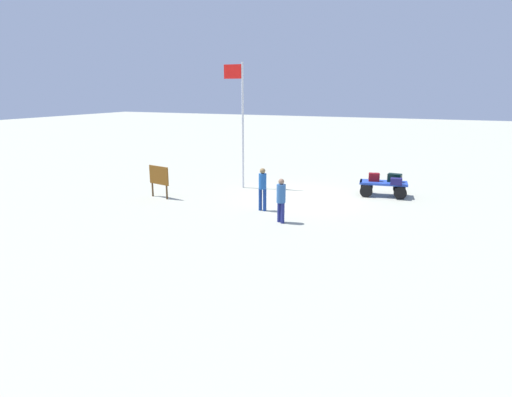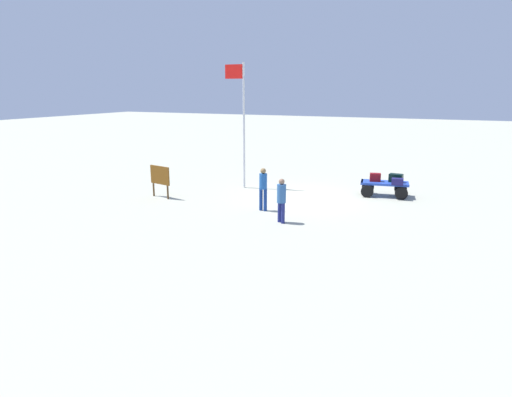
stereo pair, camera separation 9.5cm
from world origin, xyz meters
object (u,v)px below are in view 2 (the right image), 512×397
Objects in this scene: suitcase_navy at (397,182)px; suitcase_olive at (375,177)px; worker_trailing at (263,187)px; flagpole at (242,114)px; signboard at (160,177)px; luggage_cart at (384,186)px; suitcase_maroon at (396,178)px; worker_lead at (281,198)px.

suitcase_olive is at bearing -20.62° from suitcase_navy.
worker_trailing is 0.29× the size of flagpole.
luggage_cart is at bearing -154.09° from signboard.
signboard reaches higher than suitcase_navy.
suitcase_maroon is 7.70m from flagpole.
flagpole is 4.92m from signboard.
signboard is at bearing 25.75° from suitcase_maroon.
suitcase_navy is (-0.62, 0.42, 0.33)m from luggage_cart.
worker_trailing is at bearing -44.77° from worker_lead.
worker_lead reaches higher than suitcase_maroon.
worker_lead is at bearing 167.49° from signboard.
suitcase_maroon is at bearing -76.60° from suitcase_navy.
flagpole is (2.67, -3.57, 2.58)m from worker_trailing.
worker_trailing is at bearing 178.24° from signboard.
suitcase_navy is (-0.15, 0.62, -0.04)m from suitcase_maroon.
worker_lead is 1.14× the size of signboard.
signboard reaches higher than suitcase_maroon.
luggage_cart is 4.19× the size of suitcase_olive.
worker_trailing is 5.15m from flagpole.
signboard is (2.37, 3.41, -2.63)m from flagpole.
flagpole is (3.93, -4.81, 2.63)m from worker_lead.
suitcase_maroon is at bearing -118.09° from worker_lead.
worker_lead is at bearing 64.80° from luggage_cart.
luggage_cart is at bearing -171.73° from flagpole.
worker_lead is at bearing 129.22° from flagpole.
suitcase_olive is (0.40, 0.04, 0.38)m from luggage_cart.
flagpole is at bearing 8.43° from suitcase_olive.
worker_lead is at bearing 68.02° from suitcase_olive.
suitcase_navy is 0.37× the size of signboard.
suitcase_maroon is 0.64m from suitcase_navy.
worker_lead reaches higher than signboard.
suitcase_navy is at bearing -121.91° from worker_lead.
worker_lead reaches higher than luggage_cart.
flagpole is at bearing 8.27° from luggage_cart.
suitcase_maroon is (-0.87, -0.23, -0.00)m from suitcase_olive.
suitcase_olive is 0.32× the size of worker_lead.
worker_lead is 0.27× the size of flagpole.
flagpole reaches higher than worker_trailing.
signboard is (9.48, 4.57, 0.09)m from suitcase_maroon.
suitcase_olive is 0.31× the size of worker_trailing.
worker_trailing is 5.04m from signboard.
suitcase_navy is 6.30m from worker_lead.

